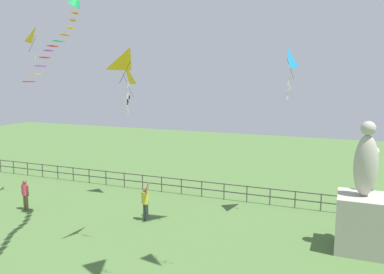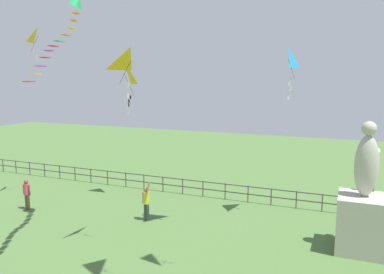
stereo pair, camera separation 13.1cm
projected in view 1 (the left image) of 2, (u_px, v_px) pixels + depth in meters
The scene contains 10 objects.
statue_monument at pixel (362, 212), 15.28m from camera, with size 1.93×1.93×5.23m.
lamppost at pixel (373, 173), 15.73m from camera, with size 0.36×0.36×4.10m.
person_3 at pixel (145, 201), 18.58m from camera, with size 0.50×0.39×1.96m.
person_4 at pixel (25, 193), 20.10m from camera, with size 0.48×0.30×1.60m.
kite_3 at pixel (130, 63), 14.45m from camera, with size 0.87×1.19×2.52m.
kite_4 at pixel (287, 60), 18.14m from camera, with size 0.64×1.09×2.42m.
kite_5 at pixel (123, 74), 20.99m from camera, with size 0.98×0.96×2.55m.
kite_7 at pixel (36, 37), 20.82m from camera, with size 0.86×1.06×1.84m.
streamer_kite at pixel (73, 6), 16.22m from camera, with size 2.38×5.34×3.83m.
waterfront_railing at pixel (211, 187), 22.18m from camera, with size 36.04×0.06×0.95m.
Camera 1 is at (6.81, -6.31, 6.85)m, focal length 36.01 mm.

